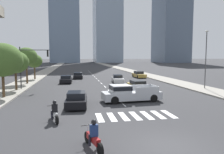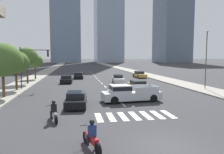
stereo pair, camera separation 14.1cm
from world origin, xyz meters
TOP-DOWN VIEW (x-y plane):
  - ground_plane at (0.00, 0.00)m, footprint 800.00×800.00m
  - sidewalk_east at (12.70, 30.00)m, footprint 4.00×260.00m
  - sidewalk_west at (-12.70, 30.00)m, footprint 4.00×260.00m
  - crosswalk_near at (0.00, 5.65)m, footprint 5.85×2.41m
  - lane_divider_center at (0.00, 33.65)m, footprint 0.14×50.00m
  - motorcycle_lead at (-5.86, 5.25)m, footprint 0.90×2.03m
  - motorcycle_trailing at (-3.64, 0.33)m, footprint 0.94×2.19m
  - pickup_truck at (0.82, 10.81)m, footprint 5.92×2.45m
  - sedan_white_0 at (2.90, 26.38)m, footprint 2.11×4.44m
  - sedan_black_1 at (-4.31, 9.59)m, footprint 2.04×4.55m
  - sedan_black_2 at (-5.81, 27.29)m, footprint 1.99×4.37m
  - sedan_black_3 at (-3.67, 34.55)m, footprint 2.00×4.67m
  - sedan_gold_4 at (9.14, 34.17)m, footprint 1.88×4.79m
  - sedan_gold_5 at (3.81, 17.37)m, footprint 2.08×4.82m
  - traffic_signal_far at (-10.07, 20.63)m, footprint 4.10×0.28m
  - street_lamp_east at (13.00, 16.66)m, footprint 0.50×0.24m
  - street_tree_nearest at (-11.90, 14.63)m, footprint 4.16×4.16m
  - street_tree_second at (-11.90, 19.75)m, footprint 3.36×3.36m
  - street_tree_third at (-11.90, 26.43)m, footprint 3.45×3.45m
  - street_tree_fourth at (-11.90, 33.41)m, footprint 2.98×2.98m
  - office_tower_right_skyline at (68.74, 146.33)m, footprint 20.55×28.01m

SIDE VIEW (x-z plane):
  - ground_plane at x=0.00m, z-range 0.00..0.00m
  - lane_divider_center at x=0.00m, z-range 0.00..0.01m
  - crosswalk_near at x=0.00m, z-range 0.00..0.01m
  - sidewalk_east at x=12.70m, z-range 0.00..0.15m
  - sidewalk_west at x=-12.70m, z-range 0.00..0.15m
  - sedan_black_3 at x=-3.67m, z-range -0.05..1.19m
  - motorcycle_trailing at x=-3.64m, z-range -0.16..1.33m
  - motorcycle_lead at x=-5.86m, z-range -0.16..1.33m
  - sedan_black_2 at x=-5.81m, z-range -0.05..1.23m
  - sedan_gold_5 at x=3.81m, z-range -0.05..1.25m
  - sedan_white_0 at x=2.90m, z-range -0.05..1.25m
  - sedan_black_1 at x=-4.31m, z-range -0.06..1.28m
  - sedan_gold_4 at x=9.14m, z-range -0.06..1.31m
  - pickup_truck at x=0.82m, z-range -0.02..1.65m
  - street_tree_fourth at x=-11.90m, z-range 1.23..5.96m
  - street_tree_second at x=-11.90m, z-range 1.21..6.22m
  - traffic_signal_far at x=-10.07m, z-range 1.17..6.74m
  - street_tree_nearest at x=-11.90m, z-range 1.23..6.94m
  - street_tree_third at x=-11.90m, z-range 1.53..7.27m
  - street_lamp_east at x=13.00m, z-range 0.75..8.50m
  - office_tower_right_skyline at x=68.74m, z-range -4.98..81.28m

